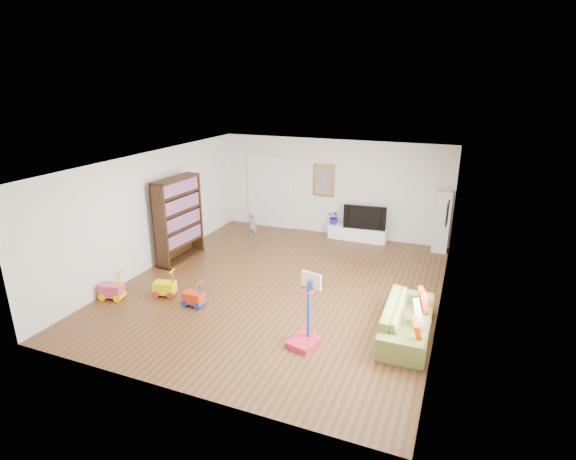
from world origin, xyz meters
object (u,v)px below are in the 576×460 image
at_px(bookshelf, 179,220).
at_px(basketball_hoop, 304,311).
at_px(sofa, 408,320).
at_px(media_console, 357,233).

xyz_separation_m(bookshelf, basketball_hoop, (4.10, -2.40, -0.40)).
bearing_deg(basketball_hoop, bookshelf, 163.23).
bearing_deg(bookshelf, sofa, -11.42).
xyz_separation_m(bookshelf, sofa, (5.67, -1.44, -0.74)).
distance_m(media_console, bookshelf, 4.86).
relative_size(media_console, sofa, 0.80).
relative_size(sofa, basketball_hoop, 1.58).
bearing_deg(media_console, bookshelf, -139.63).
xyz_separation_m(media_console, sofa, (1.97, -4.47, 0.10)).
height_order(media_console, sofa, sofa).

